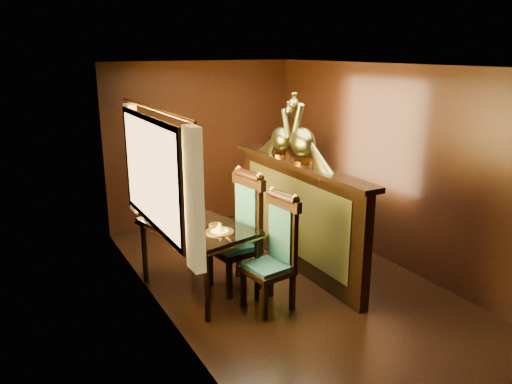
% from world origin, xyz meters
% --- Properties ---
extents(ground, '(5.00, 5.00, 0.00)m').
position_xyz_m(ground, '(0.00, 0.00, 0.00)').
color(ground, black).
rests_on(ground, ground).
extents(room_shell, '(3.04, 5.04, 2.52)m').
position_xyz_m(room_shell, '(-0.09, 0.02, 1.58)').
color(room_shell, black).
rests_on(room_shell, ground).
extents(partition, '(0.26, 2.70, 1.36)m').
position_xyz_m(partition, '(0.32, 0.30, 0.71)').
color(partition, black).
rests_on(partition, ground).
extents(dining_table, '(1.11, 1.50, 1.00)m').
position_xyz_m(dining_table, '(-1.00, 0.31, 0.72)').
color(dining_table, black).
rests_on(dining_table, ground).
extents(chair_left, '(0.51, 0.54, 1.27)m').
position_xyz_m(chair_left, '(-0.39, -0.40, 0.66)').
color(chair_left, black).
rests_on(chair_left, ground).
extents(chair_right, '(0.56, 0.58, 1.38)m').
position_xyz_m(chair_right, '(-0.48, 0.20, 0.72)').
color(chair_right, black).
rests_on(chair_right, ground).
extents(peacock_left, '(0.26, 0.69, 0.82)m').
position_xyz_m(peacock_left, '(0.33, 0.22, 1.77)').
color(peacock_left, '#1B513B').
rests_on(peacock_left, partition).
extents(peacock_right, '(0.22, 0.59, 0.70)m').
position_xyz_m(peacock_right, '(0.33, 0.70, 1.71)').
color(peacock_right, '#1B513B').
rests_on(peacock_right, partition).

